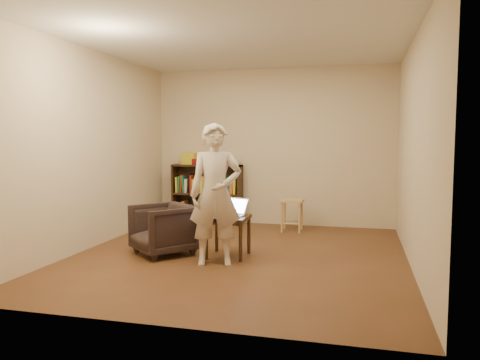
% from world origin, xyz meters
% --- Properties ---
extents(floor, '(4.50, 4.50, 0.00)m').
position_xyz_m(floor, '(0.00, 0.00, 0.00)').
color(floor, '#4E3019').
rests_on(floor, ground).
extents(ceiling, '(4.50, 4.50, 0.00)m').
position_xyz_m(ceiling, '(0.00, 0.00, 2.60)').
color(ceiling, silver).
rests_on(ceiling, wall_back).
extents(wall_back, '(4.00, 0.00, 4.00)m').
position_xyz_m(wall_back, '(0.00, 2.25, 1.30)').
color(wall_back, beige).
rests_on(wall_back, floor).
extents(wall_left, '(0.00, 4.50, 4.50)m').
position_xyz_m(wall_left, '(-2.00, 0.00, 1.30)').
color(wall_left, beige).
rests_on(wall_left, floor).
extents(wall_right, '(0.00, 4.50, 4.50)m').
position_xyz_m(wall_right, '(2.00, 0.00, 1.30)').
color(wall_right, beige).
rests_on(wall_right, floor).
extents(bookshelf, '(1.20, 0.30, 1.00)m').
position_xyz_m(bookshelf, '(-1.10, 2.09, 0.44)').
color(bookshelf, black).
rests_on(bookshelf, floor).
extents(box_yellow, '(0.27, 0.21, 0.20)m').
position_xyz_m(box_yellow, '(-1.41, 2.10, 1.10)').
color(box_yellow, yellow).
rests_on(box_yellow, bookshelf).
extents(red_cloth, '(0.34, 0.28, 0.10)m').
position_xyz_m(red_cloth, '(-1.17, 2.07, 1.05)').
color(red_cloth, maroon).
rests_on(red_cloth, bookshelf).
extents(box_green, '(0.16, 0.16, 0.14)m').
position_xyz_m(box_green, '(-0.78, 2.10, 1.07)').
color(box_green, '#1D6E42').
rests_on(box_green, bookshelf).
extents(box_white, '(0.13, 0.13, 0.09)m').
position_xyz_m(box_white, '(-0.61, 2.11, 1.04)').
color(box_white, beige).
rests_on(box_white, bookshelf).
extents(stool, '(0.35, 0.35, 0.50)m').
position_xyz_m(stool, '(0.41, 1.71, 0.40)').
color(stool, tan).
rests_on(stool, floor).
extents(armchair, '(0.96, 0.96, 0.63)m').
position_xyz_m(armchair, '(-0.94, -0.14, 0.31)').
color(armchair, '#302320').
rests_on(armchair, floor).
extents(side_table, '(0.49, 0.49, 0.50)m').
position_xyz_m(side_table, '(-0.12, -0.06, 0.41)').
color(side_table, black).
rests_on(side_table, floor).
extents(laptop, '(0.40, 0.41, 0.21)m').
position_xyz_m(laptop, '(-0.08, -0.02, 0.55)').
color(laptop, '#B9B9BE').
rests_on(laptop, side_table).
extents(person, '(0.68, 0.55, 1.61)m').
position_xyz_m(person, '(-0.16, -0.43, 0.81)').
color(person, beige).
rests_on(person, floor).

